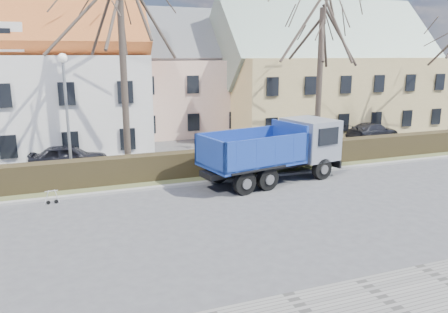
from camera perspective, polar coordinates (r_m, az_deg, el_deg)
name	(u,v)px	position (r m, az deg, el deg)	size (l,w,h in m)	color
ground	(213,218)	(17.24, -1.40, -8.06)	(120.00, 120.00, 0.00)	#434346
curb_far	(182,185)	(21.39, -5.48, -3.70)	(80.00, 0.30, 0.12)	gray
grass_strip	(174,177)	(22.88, -6.53, -2.62)	(80.00, 3.00, 0.10)	#4C522E
hedge	(175,166)	(22.54, -6.45, -1.29)	(60.00, 0.90, 1.30)	black
building_pink	(179,83)	(36.45, -5.92, 9.58)	(10.80, 8.80, 8.00)	beige
building_yellow	(325,79)	(38.63, 13.03, 9.88)	(18.80, 10.80, 8.50)	tan
tree_1	(123,53)	(23.91, -13.10, 13.04)	(9.20, 9.20, 12.65)	#372D26
tree_2	(320,67)	(28.19, 12.44, 11.36)	(8.00, 8.00, 11.00)	#372D26
dump_truck	(268,152)	(21.80, 5.73, 0.62)	(7.65, 2.84, 3.06)	navy
streetlight	(68,119)	(22.40, -19.76, 4.57)	(0.50, 0.50, 6.39)	gray
cart_frame	(46,197)	(20.09, -22.18, -4.93)	(0.74, 0.42, 0.68)	silver
parked_car_a	(69,157)	(25.57, -19.61, -0.10)	(1.68, 4.18, 1.42)	black
parked_car_b	(373,132)	(34.28, 18.83, 3.10)	(1.87, 4.60, 1.34)	black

